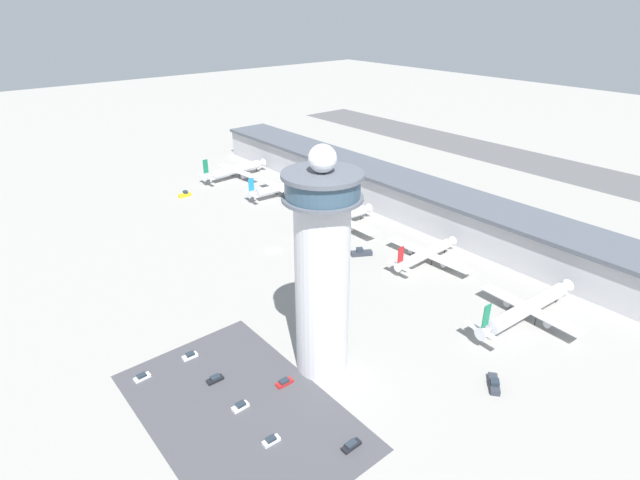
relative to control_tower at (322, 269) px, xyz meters
The scene contains 20 objects.
ground_plane 76.84m from the control_tower, 155.99° to the left, with size 1000.00×1000.00×0.00m, color gray.
terminal_building 120.05m from the control_tower, 123.21° to the left, with size 258.60×25.00×16.38m.
runway_strip 230.78m from the control_tower, 106.42° to the left, with size 387.90×44.00×0.01m, color #515154.
control_tower is the anchor object (origin of this frame).
parking_lot_surface 39.62m from the control_tower, 89.75° to the right, with size 64.00×40.00×0.01m, color #424247.
airplane_gate_alpha 167.08m from the control_tower, 157.01° to the left, with size 32.18×40.02×14.23m.
airplane_gate_bravo 132.73m from the control_tower, 149.53° to the left, with size 36.25×34.22×12.85m.
airplane_gate_charlie 94.68m from the control_tower, 135.54° to the left, with size 40.44×36.82×13.12m.
airplane_gate_delta 75.25m from the control_tower, 106.29° to the left, with size 36.52×33.46×11.69m.
airplane_gate_echo 70.99m from the control_tower, 68.53° to the left, with size 33.39×45.47×13.93m.
service_truck_catering 148.68m from the control_tower, 168.48° to the left, with size 2.79×6.26×2.92m.
service_truck_fuel 72.21m from the control_tower, 126.85° to the left, with size 6.27×8.36×3.13m.
service_truck_baggage 53.42m from the control_tower, 39.36° to the left, with size 6.49×7.19×2.54m.
car_black_suv 41.16m from the control_tower, 62.98° to the right, with size 1.90×4.16×1.50m.
car_green_van 31.81m from the control_tower, 91.11° to the right, with size 1.96×4.60×1.46m.
car_grey_coupe 38.86m from the control_tower, 90.51° to the right, with size 1.91×4.18×1.54m.
car_white_wagon 46.93m from the control_tower, 134.19° to the right, with size 1.99×4.26×1.49m.
car_maroon_suv 40.95m from the control_tower, 26.71° to the right, with size 1.78×4.78×1.46m.
car_yellow_taxi 55.79m from the control_tower, 122.79° to the right, with size 1.98×4.30×1.38m.
car_navy_sedan 40.90m from the control_tower, 116.49° to the right, with size 1.99×4.42×1.51m.
Camera 1 is at (147.08, -97.77, 89.49)m, focal length 28.00 mm.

